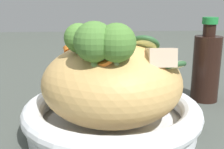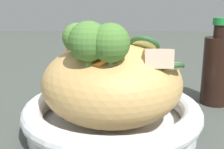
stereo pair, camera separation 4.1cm
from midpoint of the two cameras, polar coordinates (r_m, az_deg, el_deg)
The scene contains 8 objects.
ground_plane at distance 0.44m, azimuth -2.72°, elevation -11.23°, with size 3.00×3.00×0.00m, color #414640.
serving_bowl at distance 0.43m, azimuth -2.75°, elevation -8.28°, with size 0.27×0.27×0.05m.
noodle_heap at distance 0.42m, azimuth -2.85°, elevation -1.61°, with size 0.21×0.21×0.12m.
broccoli_florets at distance 0.34m, azimuth -6.20°, elevation 6.45°, with size 0.10×0.10×0.06m.
carrot_coins at distance 0.39m, azimuth -7.23°, elevation 5.35°, with size 0.13×0.08×0.03m.
zucchini_slices at distance 0.40m, azimuth 2.88°, elevation 5.20°, with size 0.12×0.13×0.05m.
chicken_chunks at distance 0.38m, azimuth 0.62°, elevation 5.14°, with size 0.08×0.12×0.04m.
soy_sauce_bottle at distance 0.58m, azimuth 16.63°, elevation 1.58°, with size 0.05×0.05×0.16m.
Camera 1 is at (0.40, -0.03, 0.19)m, focal length 45.17 mm.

